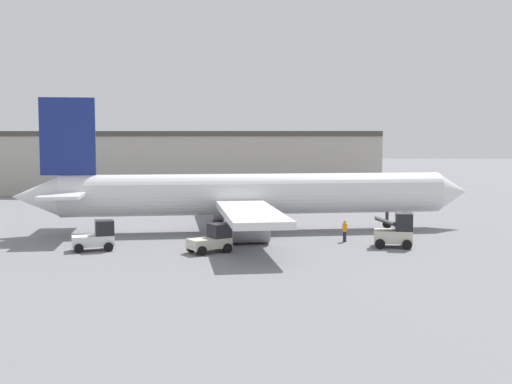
{
  "coord_description": "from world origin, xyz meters",
  "views": [
    {
      "loc": [
        1.69,
        -53.96,
        7.81
      ],
      "look_at": [
        0.0,
        0.0,
        3.31
      ],
      "focal_mm": 45.0,
      "sensor_mm": 36.0,
      "label": 1
    }
  ],
  "objects_px": {
    "baggage_tug": "(212,239)",
    "belt_loader_truck": "(396,231)",
    "ground_crew_worker": "(345,230)",
    "pushback_tug": "(97,237)",
    "airplane": "(244,195)"
  },
  "relations": [
    {
      "from": "ground_crew_worker",
      "to": "belt_loader_truck",
      "type": "height_order",
      "value": "belt_loader_truck"
    },
    {
      "from": "belt_loader_truck",
      "to": "baggage_tug",
      "type": "bearing_deg",
      "value": -161.33
    },
    {
      "from": "baggage_tug",
      "to": "pushback_tug",
      "type": "relative_size",
      "value": 1.01
    },
    {
      "from": "baggage_tug",
      "to": "airplane",
      "type": "bearing_deg",
      "value": 45.64
    },
    {
      "from": "ground_crew_worker",
      "to": "pushback_tug",
      "type": "height_order",
      "value": "pushback_tug"
    },
    {
      "from": "ground_crew_worker",
      "to": "baggage_tug",
      "type": "xyz_separation_m",
      "value": [
        -9.59,
        -4.83,
        0.01
      ]
    },
    {
      "from": "airplane",
      "to": "baggage_tug",
      "type": "distance_m",
      "value": 10.6
    },
    {
      "from": "airplane",
      "to": "ground_crew_worker",
      "type": "height_order",
      "value": "airplane"
    },
    {
      "from": "ground_crew_worker",
      "to": "pushback_tug",
      "type": "distance_m",
      "value": 18.28
    },
    {
      "from": "pushback_tug",
      "to": "airplane",
      "type": "bearing_deg",
      "value": 25.02
    },
    {
      "from": "baggage_tug",
      "to": "belt_loader_truck",
      "type": "xyz_separation_m",
      "value": [
        13.04,
        2.52,
        0.26
      ]
    },
    {
      "from": "baggage_tug",
      "to": "belt_loader_truck",
      "type": "bearing_deg",
      "value": -24.12
    },
    {
      "from": "ground_crew_worker",
      "to": "pushback_tug",
      "type": "bearing_deg",
      "value": -83.41
    },
    {
      "from": "ground_crew_worker",
      "to": "belt_loader_truck",
      "type": "relative_size",
      "value": 0.57
    },
    {
      "from": "airplane",
      "to": "ground_crew_worker",
      "type": "relative_size",
      "value": 23.4
    }
  ]
}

